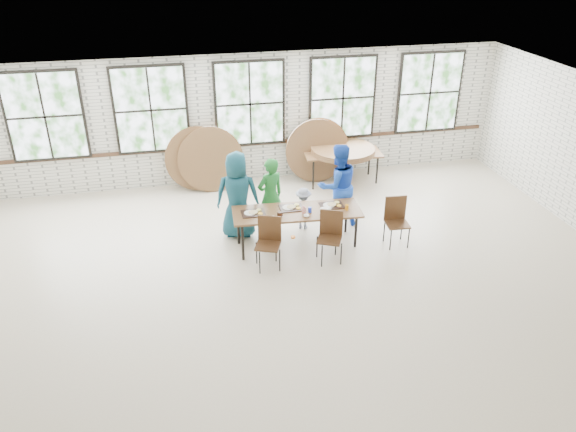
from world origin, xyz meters
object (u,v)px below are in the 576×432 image
dining_table (297,213)px  storage_table (343,155)px  chair_near_right (330,232)px  chair_near_left (269,238)px

dining_table → storage_table: (1.74, 2.70, -0.00)m
chair_near_right → storage_table: bearing=93.6°
chair_near_left → storage_table: chair_near_left is taller
dining_table → chair_near_left: size_ratio=2.58×
dining_table → storage_table: same height
dining_table → storage_table: bearing=61.1°
dining_table → chair_near_right: size_ratio=2.58×
chair_near_right → storage_table: chair_near_right is taller
storage_table → dining_table: bearing=-118.3°
dining_table → chair_near_left: 0.87m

